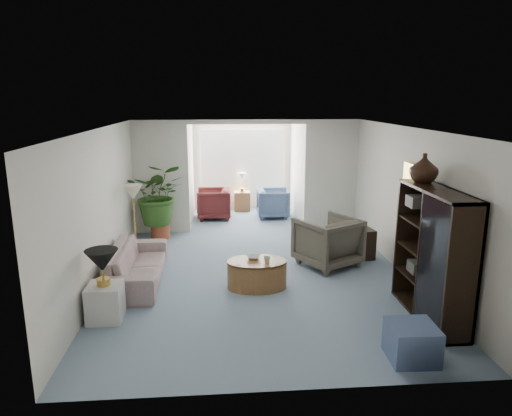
{
  "coord_description": "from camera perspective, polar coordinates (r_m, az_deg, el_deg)",
  "views": [
    {
      "loc": [
        -0.63,
        -7.22,
        2.97
      ],
      "look_at": [
        0.0,
        0.6,
        1.1
      ],
      "focal_mm": 32.65,
      "sensor_mm": 36.0,
      "label": 1
    }
  ],
  "objects": [
    {
      "name": "back_pier_left",
      "position": [
        10.44,
        -11.56,
        3.65
      ],
      "size": [
        1.2,
        0.12,
        2.5
      ],
      "primitive_type": "cube",
      "color": "white",
      "rests_on": "ground"
    },
    {
      "name": "back_header",
      "position": [
        10.25,
        -1.1,
        10.5
      ],
      "size": [
        2.6,
        0.12,
        0.1
      ],
      "primitive_type": "cube",
      "color": "white",
      "rests_on": "back_pier_left"
    },
    {
      "name": "end_table",
      "position": [
        6.78,
        -17.98,
        -10.96
      ],
      "size": [
        0.46,
        0.46,
        0.5
      ],
      "primitive_type": "cube",
      "rotation": [
        0.0,
        0.0,
        0.01
      ],
      "color": "silver",
      "rests_on": "ground"
    },
    {
      "name": "plant_pot",
      "position": [
        10.24,
        -11.63,
        -2.8
      ],
      "size": [
        0.4,
        0.4,
        0.32
      ],
      "primitive_type": "cylinder",
      "color": "#9D492D",
      "rests_on": "ground"
    },
    {
      "name": "sunroom_chair_maroon",
      "position": [
        11.69,
        -5.2,
        0.54
      ],
      "size": [
        0.84,
        0.82,
        0.76
      ],
      "primitive_type": "imported",
      "rotation": [
        0.0,
        0.0,
        -1.58
      ],
      "color": "#591E1F",
      "rests_on": "ground"
    },
    {
      "name": "cabinet_urn",
      "position": [
        6.93,
        19.89,
        4.61
      ],
      "size": [
        0.39,
        0.39,
        0.41
      ],
      "primitive_type": "imported",
      "color": "black",
      "rests_on": "entertainment_cabinet"
    },
    {
      "name": "entertainment_cabinet",
      "position": [
        6.74,
        20.88,
        -5.4
      ],
      "size": [
        0.43,
        1.62,
        1.8
      ],
      "primitive_type": "cube",
      "color": "black",
      "rests_on": "ground"
    },
    {
      "name": "sunroom_table",
      "position": [
        12.46,
        -1.71,
        0.83
      ],
      "size": [
        0.43,
        0.33,
        0.52
      ],
      "primitive_type": "cube",
      "rotation": [
        0.0,
        0.0,
        -0.01
      ],
      "color": "olive",
      "rests_on": "ground"
    },
    {
      "name": "sofa",
      "position": [
        7.94,
        -14.41,
        -6.68
      ],
      "size": [
        0.83,
        2.06,
        0.6
      ],
      "primitive_type": "imported",
      "rotation": [
        0.0,
        0.0,
        1.58
      ],
      "color": "#B4AB98",
      "rests_on": "ground"
    },
    {
      "name": "coffee_bowl",
      "position": [
        7.49,
        -0.32,
        -6.04
      ],
      "size": [
        0.24,
        0.24,
        0.06
      ],
      "primitive_type": "imported",
      "rotation": [
        0.0,
        0.0,
        -0.07
      ],
      "color": "silver",
      "rests_on": "coffee_table"
    },
    {
      "name": "window_blinds",
      "position": [
        12.49,
        -1.7,
        6.18
      ],
      "size": [
        2.2,
        0.02,
        1.5
      ],
      "primitive_type": "cube",
      "color": "white"
    },
    {
      "name": "floor_lamp",
      "position": [
        8.95,
        -14.85,
        1.87
      ],
      "size": [
        0.36,
        0.36,
        0.28
      ],
      "primitive_type": "cone",
      "color": "#F0EBBF",
      "rests_on": "ground"
    },
    {
      "name": "sunroom_floor",
      "position": [
        11.72,
        -1.38,
        -1.27
      ],
      "size": [
        2.6,
        2.6,
        0.0
      ],
      "primitive_type": "plane",
      "color": "gray",
      "rests_on": "ground"
    },
    {
      "name": "sunroom_chair_blue",
      "position": [
        11.77,
        2.12,
        0.6
      ],
      "size": [
        0.81,
        0.79,
        0.73
      ],
      "primitive_type": "imported",
      "rotation": [
        0.0,
        0.0,
        1.56
      ],
      "color": "slate",
      "rests_on": "ground"
    },
    {
      "name": "ottoman",
      "position": [
        5.88,
        18.55,
        -15.32
      ],
      "size": [
        0.55,
        0.55,
        0.43
      ],
      "primitive_type": "cube",
      "rotation": [
        0.0,
        0.0,
        -0.03
      ],
      "color": "slate",
      "rests_on": "ground"
    },
    {
      "name": "coffee_cup",
      "position": [
        7.31,
        1.37,
        -6.34
      ],
      "size": [
        0.12,
        0.12,
        0.1
      ],
      "primitive_type": "imported",
      "rotation": [
        0.0,
        0.0,
        -0.07
      ],
      "color": "beige",
      "rests_on": "coffee_table"
    },
    {
      "name": "side_table_dark",
      "position": [
        8.99,
        12.64,
        -4.33
      ],
      "size": [
        0.53,
        0.45,
        0.57
      ],
      "primitive_type": "cube",
      "rotation": [
        0.0,
        0.0,
        0.16
      ],
      "color": "black",
      "rests_on": "ground"
    },
    {
      "name": "framed_picture",
      "position": [
        7.87,
        18.63,
        3.41
      ],
      "size": [
        0.04,
        0.5,
        0.4
      ],
      "primitive_type": "cube",
      "color": "beige"
    },
    {
      "name": "house_plant",
      "position": [
        10.05,
        -11.85,
        1.69
      ],
      "size": [
        1.19,
        1.03,
        1.32
      ],
      "primitive_type": "imported",
      "color": "#2F591E",
      "rests_on": "plant_pot"
    },
    {
      "name": "coffee_table",
      "position": [
        7.49,
        0.12,
        -8.1
      ],
      "size": [
        1.01,
        1.01,
        0.45
      ],
      "primitive_type": "cylinder",
      "rotation": [
        0.0,
        0.0,
        -0.07
      ],
      "color": "olive",
      "rests_on": "ground"
    },
    {
      "name": "table_lamp",
      "position": [
        6.56,
        -18.36,
        -6.15
      ],
      "size": [
        0.44,
        0.44,
        0.3
      ],
      "primitive_type": "cone",
      "color": "black",
      "rests_on": "end_table"
    },
    {
      "name": "shelf_clutter",
      "position": [
        6.7,
        20.52,
        -4.78
      ],
      "size": [
        0.3,
        1.26,
        1.06
      ],
      "color": "#2A2724",
      "rests_on": "entertainment_cabinet"
    },
    {
      "name": "floor",
      "position": [
        7.83,
        0.36,
        -8.88
      ],
      "size": [
        6.0,
        6.0,
        0.0
      ],
      "primitive_type": "plane",
      "color": "gray",
      "rests_on": "ground"
    },
    {
      "name": "window_pane",
      "position": [
        12.52,
        -1.71,
        6.2
      ],
      "size": [
        2.2,
        0.02,
        1.5
      ],
      "primitive_type": "cube",
      "color": "white"
    },
    {
      "name": "wingback_chair",
      "position": [
        8.48,
        8.76,
        -4.08
      ],
      "size": [
        1.31,
        1.32,
        0.89
      ],
      "primitive_type": "imported",
      "rotation": [
        0.0,
        0.0,
        3.65
      ],
      "color": "#575245",
      "rests_on": "ground"
    },
    {
      "name": "back_pier_right",
      "position": [
        10.67,
        9.19,
        3.96
      ],
      "size": [
        1.2,
        0.12,
        2.5
      ],
      "primitive_type": "cube",
      "color": "white",
      "rests_on": "ground"
    }
  ]
}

